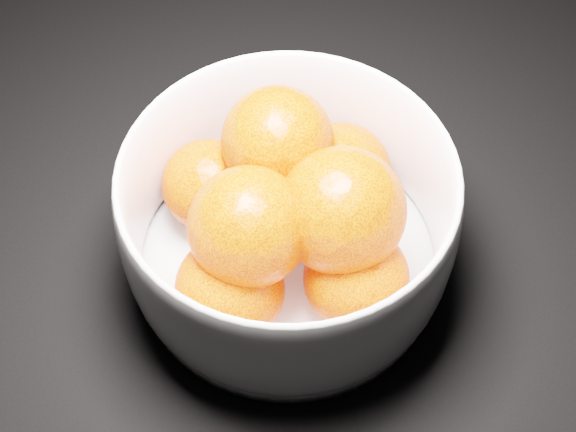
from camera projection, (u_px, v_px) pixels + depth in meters
name	position (u px, v px, depth m)	size (l,w,h in m)	color
ground	(340.00, 299.00, 0.58)	(3.00, 3.00, 0.00)	black
bowl	(288.00, 221.00, 0.55)	(0.23, 0.23, 0.11)	white
orange_pile	(290.00, 212.00, 0.54)	(0.19, 0.18, 0.12)	#FF3E0C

